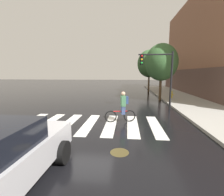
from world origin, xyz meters
TOP-DOWN VIEW (x-y plane):
  - ground_plane at (0.00, 0.00)m, footprint 120.00×120.00m
  - crosswalk_stripes at (0.01, 0.00)m, footprint 7.44×3.51m
  - manhole_cover at (1.78, -2.90)m, footprint 0.64×0.64m
  - cyclist at (1.76, 0.53)m, footprint 1.69×0.44m
  - traffic_light_near at (4.34, 3.97)m, footprint 2.47×0.28m
  - fire_hydrant at (6.50, 8.58)m, footprint 0.33×0.22m
  - street_tree_near at (5.25, 8.04)m, footprint 3.09×3.09m
  - street_tree_mid at (5.09, 15.53)m, footprint 3.37×3.37m

SIDE VIEW (x-z plane):
  - ground_plane at x=0.00m, z-range 0.00..0.00m
  - manhole_cover at x=1.78m, z-range 0.00..0.01m
  - crosswalk_stripes at x=0.01m, z-range 0.00..0.01m
  - fire_hydrant at x=6.50m, z-range 0.14..0.92m
  - cyclist at x=1.76m, z-range 0.00..1.69m
  - traffic_light_near at x=4.34m, z-range 0.76..4.96m
  - street_tree_near at x=5.25m, z-range 0.96..6.46m
  - street_tree_mid at x=5.09m, z-range 1.05..7.04m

